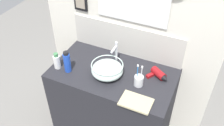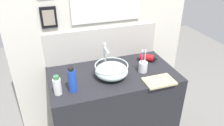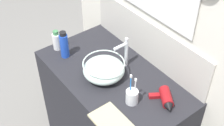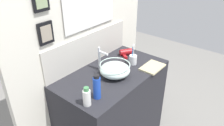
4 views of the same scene
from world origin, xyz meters
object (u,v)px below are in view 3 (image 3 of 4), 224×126
Objects in this scene: soap_dispenser at (64,45)px; hair_drier at (166,99)px; glass_bowl_sink at (104,69)px; faucet at (125,51)px; shampoo_bottle at (57,41)px; hand_towel at (111,122)px; toothbrush_cup at (132,96)px.

hair_drier is at bearing 18.66° from soap_dispenser.
glass_bowl_sink is 1.20× the size of faucet.
hair_drier is 1.32× the size of shampoo_bottle.
hand_towel is at bearing -7.28° from shampoo_bottle.
hand_towel is at bearing -75.01° from toothbrush_cup.
hair_drier is at bearing 16.42° from shampoo_bottle.
hair_drier is (0.40, -0.01, -0.10)m from faucet.
toothbrush_cup is 1.37× the size of shampoo_bottle.
faucet is 0.50m from hand_towel.
hair_drier is 0.87m from shampoo_bottle.
glass_bowl_sink is 0.44m from shampoo_bottle.
shampoo_bottle is (-0.43, -0.26, -0.06)m from faucet.
faucet is 0.93× the size of hand_towel.
shampoo_bottle is at bearing -172.75° from toothbrush_cup.
hand_towel is (0.33, -0.19, -0.05)m from glass_bowl_sink.
faucet reaches higher than soap_dispenser.
faucet is 0.42m from soap_dispenser.
faucet is 1.11× the size of soap_dispenser.
faucet is 0.41m from hair_drier.
soap_dispenser is (-0.33, -0.26, -0.03)m from faucet.
toothbrush_cup is (0.28, -0.00, -0.01)m from glass_bowl_sink.
glass_bowl_sink is 0.34m from soap_dispenser.
shampoo_bottle is at bearing -163.58° from hair_drier.
soap_dispenser is 0.84× the size of hand_towel.
shampoo_bottle is 0.11m from soap_dispenser.
toothbrush_cup reaches higher than hand_towel.
glass_bowl_sink is 1.12× the size of hand_towel.
glass_bowl_sink is 1.33× the size of soap_dispenser.
toothbrush_cup is (-0.12, -0.15, 0.02)m from hair_drier.
toothbrush_cup is at bearing 8.50° from soap_dispenser.
soap_dispenser is (0.11, 0.00, 0.03)m from shampoo_bottle.
shampoo_bottle is 0.75× the size of soap_dispenser.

